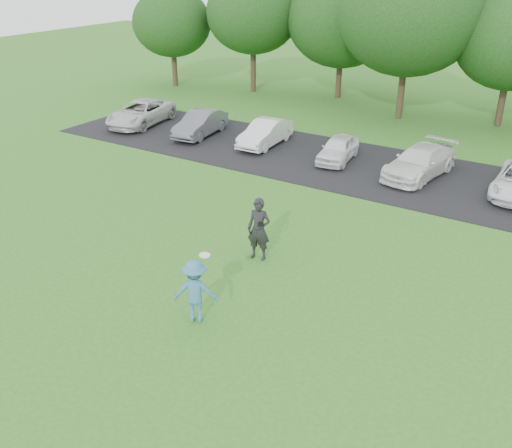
% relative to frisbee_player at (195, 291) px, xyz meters
% --- Properties ---
extents(ground, '(100.00, 100.00, 0.00)m').
position_rel_frisbee_player_xyz_m(ground, '(-0.27, -0.25, -0.85)').
color(ground, '#366C1F').
rests_on(ground, ground).
extents(parking_lot, '(32.00, 6.50, 0.03)m').
position_rel_frisbee_player_xyz_m(parking_lot, '(-0.27, 12.75, -0.83)').
color(parking_lot, black).
rests_on(parking_lot, ground).
extents(frisbee_player, '(1.26, 1.09, 1.92)m').
position_rel_frisbee_player_xyz_m(frisbee_player, '(0.00, 0.00, 0.00)').
color(frisbee_player, teal).
rests_on(frisbee_player, ground).
extents(camera_bystander, '(0.78, 0.58, 1.94)m').
position_rel_frisbee_player_xyz_m(camera_bystander, '(-0.37, 3.57, 0.12)').
color(camera_bystander, black).
rests_on(camera_bystander, ground).
extents(parked_cars, '(28.51, 4.88, 1.24)m').
position_rel_frisbee_player_xyz_m(parked_cars, '(-0.71, 12.91, -0.23)').
color(parked_cars, silver).
rests_on(parked_cars, parking_lot).
extents(tree_row, '(42.39, 9.85, 8.64)m').
position_rel_frisbee_player_xyz_m(tree_row, '(1.24, 22.51, 4.06)').
color(tree_row, '#38281C').
rests_on(tree_row, ground).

